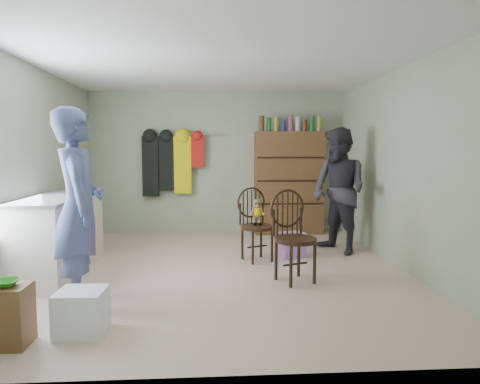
{
  "coord_description": "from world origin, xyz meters",
  "views": [
    {
      "loc": [
        -0.09,
        -5.17,
        1.48
      ],
      "look_at": [
        0.25,
        0.2,
        0.95
      ],
      "focal_mm": 32.0,
      "sensor_mm": 36.0,
      "label": 1
    }
  ],
  "objects": [
    {
      "name": "dresser",
      "position": [
        1.25,
        2.3,
        0.92
      ],
      "size": [
        1.2,
        0.39,
        2.08
      ],
      "color": "brown",
      "rests_on": "ground"
    },
    {
      "name": "person_right",
      "position": [
        1.71,
        0.81,
        0.9
      ],
      "size": [
        1.01,
        1.09,
        1.8
      ],
      "primitive_type": "imported",
      "rotation": [
        0.0,
        0.0,
        -1.1
      ],
      "color": "#2D2B33",
      "rests_on": "ground"
    },
    {
      "name": "bowl",
      "position": [
        -1.65,
        -1.95,
        0.49
      ],
      "size": [
        0.2,
        0.2,
        0.05
      ],
      "primitive_type": "imported",
      "color": "green",
      "rests_on": "stool"
    },
    {
      "name": "plastic_tub",
      "position": [
        -1.16,
        -1.76,
        0.18
      ],
      "size": [
        0.39,
        0.37,
        0.35
      ],
      "primitive_type": "cube",
      "rotation": [
        0.0,
        0.0,
        -0.04
      ],
      "color": "white",
      "rests_on": "ground"
    },
    {
      "name": "person_left",
      "position": [
        -1.35,
        -1.11,
        0.94
      ],
      "size": [
        0.64,
        0.79,
        1.88
      ],
      "primitive_type": "imported",
      "rotation": [
        0.0,
        0.0,
        1.89
      ],
      "color": "#4D598E",
      "rests_on": "ground"
    },
    {
      "name": "stool",
      "position": [
        -1.65,
        -1.95,
        0.23
      ],
      "size": [
        0.33,
        0.28,
        0.46
      ],
      "primitive_type": "cube",
      "color": "brown",
      "rests_on": "ground"
    },
    {
      "name": "chair_front",
      "position": [
        0.48,
        0.47,
        0.55
      ],
      "size": [
        0.57,
        0.57,
        0.98
      ],
      "rotation": [
        0.0,
        0.0,
        0.4
      ],
      "color": "#321E11",
      "rests_on": "ground"
    },
    {
      "name": "coat_rack",
      "position": [
        -0.83,
        2.38,
        1.25
      ],
      "size": [
        1.42,
        0.12,
        1.09
      ],
      "color": "#99999E",
      "rests_on": "ground"
    },
    {
      "name": "ground_plane",
      "position": [
        0.0,
        0.0,
        0.0
      ],
      "size": [
        5.0,
        5.0,
        0.0
      ],
      "primitive_type": "plane",
      "color": "beige",
      "rests_on": "ground"
    },
    {
      "name": "chair_far",
      "position": [
        0.8,
        -0.47,
        0.56
      ],
      "size": [
        0.6,
        0.6,
        1.04
      ],
      "rotation": [
        0.0,
        0.0,
        0.38
      ],
      "color": "#321E11",
      "rests_on": "ground"
    },
    {
      "name": "striped_bag",
      "position": [
        0.99,
        0.57,
        0.17
      ],
      "size": [
        0.39,
        0.34,
        0.35
      ],
      "primitive_type": "cube",
      "rotation": [
        0.0,
        0.0,
        0.31
      ],
      "color": "pink",
      "rests_on": "ground"
    },
    {
      "name": "room_walls",
      "position": [
        0.0,
        0.53,
        1.58
      ],
      "size": [
        5.0,
        5.0,
        5.0
      ],
      "color": "#A8B295",
      "rests_on": "ground"
    },
    {
      "name": "counter",
      "position": [
        -1.95,
        0.0,
        0.47
      ],
      "size": [
        0.64,
        1.86,
        0.94
      ],
      "color": "silver",
      "rests_on": "ground"
    }
  ]
}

